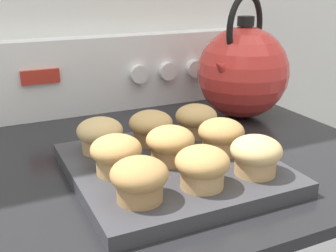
{
  "coord_description": "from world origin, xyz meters",
  "views": [
    {
      "loc": [
        -0.29,
        -0.3,
        1.22
      ],
      "look_at": [
        -0.02,
        0.27,
        1.0
      ],
      "focal_mm": 45.0,
      "sensor_mm": 36.0,
      "label": 1
    }
  ],
  "objects_px": {
    "muffin_r1_c2": "(221,135)",
    "muffin_r0_c0": "(139,179)",
    "muffin_r0_c2": "(256,155)",
    "tea_kettle": "(243,71)",
    "muffin_pan": "(172,168)",
    "muffin_r2_c2": "(196,120)",
    "muffin_r1_c0": "(116,154)",
    "muffin_r1_c1": "(170,144)",
    "muffin_r0_c1": "(202,166)",
    "muffin_r2_c1": "(151,127)",
    "muffin_r2_c0": "(100,134)"
  },
  "relations": [
    {
      "from": "muffin_r1_c2",
      "to": "muffin_r2_c0",
      "type": "relative_size",
      "value": 1.0
    },
    {
      "from": "muffin_r2_c2",
      "to": "tea_kettle",
      "type": "xyz_separation_m",
      "value": [
        0.18,
        0.12,
        0.05
      ]
    },
    {
      "from": "muffin_r0_c0",
      "to": "muffin_r0_c1",
      "type": "relative_size",
      "value": 1.0
    },
    {
      "from": "muffin_r0_c1",
      "to": "muffin_r0_c2",
      "type": "bearing_deg",
      "value": 1.27
    },
    {
      "from": "muffin_r2_c0",
      "to": "muffin_r2_c2",
      "type": "relative_size",
      "value": 1.0
    },
    {
      "from": "muffin_pan",
      "to": "muffin_r0_c2",
      "type": "height_order",
      "value": "muffin_r0_c2"
    },
    {
      "from": "muffin_r2_c1",
      "to": "muffin_r0_c1",
      "type": "bearing_deg",
      "value": -90.26
    },
    {
      "from": "muffin_r0_c2",
      "to": "muffin_r2_c2",
      "type": "bearing_deg",
      "value": 90.17
    },
    {
      "from": "muffin_r0_c0",
      "to": "muffin_r0_c2",
      "type": "bearing_deg",
      "value": 0.26
    },
    {
      "from": "muffin_r0_c2",
      "to": "muffin_r2_c0",
      "type": "xyz_separation_m",
      "value": [
        -0.18,
        0.18,
        0.0
      ]
    },
    {
      "from": "muffin_pan",
      "to": "muffin_r1_c1",
      "type": "relative_size",
      "value": 4.09
    },
    {
      "from": "tea_kettle",
      "to": "muffin_r1_c0",
      "type": "bearing_deg",
      "value": -150.35
    },
    {
      "from": "muffin_r0_c0",
      "to": "muffin_r0_c2",
      "type": "relative_size",
      "value": 1.0
    },
    {
      "from": "muffin_r1_c0",
      "to": "muffin_r1_c2",
      "type": "xyz_separation_m",
      "value": [
        0.18,
        -0.0,
        0.0
      ]
    },
    {
      "from": "muffin_r2_c0",
      "to": "muffin_r2_c2",
      "type": "xyz_separation_m",
      "value": [
        0.18,
        0.0,
        0.0
      ]
    },
    {
      "from": "muffin_r2_c1",
      "to": "muffin_r1_c2",
      "type": "bearing_deg",
      "value": -45.88
    },
    {
      "from": "muffin_r1_c2",
      "to": "muffin_r0_c0",
      "type": "bearing_deg",
      "value": -153.3
    },
    {
      "from": "muffin_r2_c0",
      "to": "tea_kettle",
      "type": "distance_m",
      "value": 0.38
    },
    {
      "from": "muffin_r0_c2",
      "to": "muffin_r1_c0",
      "type": "bearing_deg",
      "value": 153.83
    },
    {
      "from": "muffin_r0_c2",
      "to": "muffin_r2_c2",
      "type": "relative_size",
      "value": 1.0
    },
    {
      "from": "muffin_pan",
      "to": "muffin_r1_c0",
      "type": "distance_m",
      "value": 0.1
    },
    {
      "from": "muffin_r1_c0",
      "to": "muffin_r2_c0",
      "type": "distance_m",
      "value": 0.09
    },
    {
      "from": "muffin_r1_c0",
      "to": "muffin_r1_c1",
      "type": "distance_m",
      "value": 0.09
    },
    {
      "from": "muffin_r2_c1",
      "to": "tea_kettle",
      "type": "xyz_separation_m",
      "value": [
        0.27,
        0.12,
        0.05
      ]
    },
    {
      "from": "muffin_r0_c2",
      "to": "muffin_r2_c2",
      "type": "height_order",
      "value": "same"
    },
    {
      "from": "muffin_r1_c0",
      "to": "muffin_r1_c1",
      "type": "xyz_separation_m",
      "value": [
        0.09,
        0.0,
        0.0
      ]
    },
    {
      "from": "muffin_r1_c2",
      "to": "muffin_r2_c2",
      "type": "distance_m",
      "value": 0.09
    },
    {
      "from": "muffin_r0_c1",
      "to": "muffin_r2_c1",
      "type": "bearing_deg",
      "value": 89.74
    },
    {
      "from": "muffin_r1_c1",
      "to": "muffin_r2_c2",
      "type": "bearing_deg",
      "value": 42.91
    },
    {
      "from": "muffin_pan",
      "to": "muffin_r0_c2",
      "type": "relative_size",
      "value": 4.09
    },
    {
      "from": "muffin_r1_c2",
      "to": "tea_kettle",
      "type": "bearing_deg",
      "value": 48.59
    },
    {
      "from": "muffin_r1_c1",
      "to": "muffin_pan",
      "type": "bearing_deg",
      "value": -34.76
    },
    {
      "from": "muffin_pan",
      "to": "muffin_r2_c2",
      "type": "bearing_deg",
      "value": 44.43
    },
    {
      "from": "muffin_r1_c0",
      "to": "tea_kettle",
      "type": "xyz_separation_m",
      "value": [
        0.36,
        0.2,
        0.05
      ]
    },
    {
      "from": "muffin_r2_c1",
      "to": "muffin_r2_c2",
      "type": "relative_size",
      "value": 1.0
    },
    {
      "from": "muffin_r1_c2",
      "to": "muffin_r2_c1",
      "type": "bearing_deg",
      "value": 134.12
    },
    {
      "from": "muffin_r0_c0",
      "to": "muffin_r2_c1",
      "type": "xyz_separation_m",
      "value": [
        0.09,
        0.18,
        0.0
      ]
    },
    {
      "from": "muffin_r0_c0",
      "to": "tea_kettle",
      "type": "height_order",
      "value": "tea_kettle"
    },
    {
      "from": "muffin_pan",
      "to": "muffin_r1_c2",
      "type": "relative_size",
      "value": 4.09
    },
    {
      "from": "muffin_r2_c0",
      "to": "muffin_r1_c0",
      "type": "bearing_deg",
      "value": -91.28
    },
    {
      "from": "muffin_r0_c2",
      "to": "tea_kettle",
      "type": "height_order",
      "value": "tea_kettle"
    },
    {
      "from": "muffin_r2_c2",
      "to": "muffin_pan",
      "type": "bearing_deg",
      "value": -135.57
    },
    {
      "from": "muffin_r0_c1",
      "to": "muffin_r0_c0",
      "type": "bearing_deg",
      "value": 179.26
    },
    {
      "from": "muffin_r1_c1",
      "to": "tea_kettle",
      "type": "distance_m",
      "value": 0.34
    },
    {
      "from": "muffin_pan",
      "to": "muffin_r2_c2",
      "type": "height_order",
      "value": "muffin_r2_c2"
    },
    {
      "from": "muffin_r1_c0",
      "to": "tea_kettle",
      "type": "relative_size",
      "value": 0.28
    },
    {
      "from": "muffin_r0_c0",
      "to": "muffin_r2_c2",
      "type": "height_order",
      "value": "same"
    },
    {
      "from": "muffin_r0_c0",
      "to": "muffin_pan",
      "type": "bearing_deg",
      "value": 44.8
    },
    {
      "from": "muffin_r1_c0",
      "to": "muffin_r2_c1",
      "type": "height_order",
      "value": "same"
    },
    {
      "from": "muffin_pan",
      "to": "muffin_r0_c1",
      "type": "height_order",
      "value": "muffin_r0_c1"
    }
  ]
}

